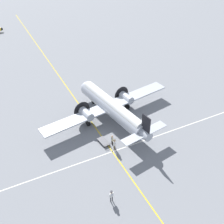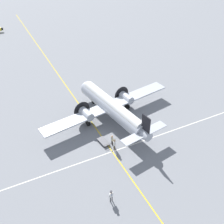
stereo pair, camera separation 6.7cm
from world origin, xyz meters
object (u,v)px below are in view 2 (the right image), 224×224
(crew_foreground, at_px, (111,195))
(ramp_agent, at_px, (112,139))
(baggage_cart, at_px, (104,141))
(passenger_boarding, at_px, (114,144))
(suitcase_near_door, at_px, (113,144))
(airliner_main, at_px, (111,106))

(crew_foreground, height_order, ramp_agent, crew_foreground)
(crew_foreground, xyz_separation_m, baggage_cart, (9.15, -3.31, -0.79))
(ramp_agent, relative_size, baggage_cart, 0.76)
(crew_foreground, xyz_separation_m, ramp_agent, (8.32, -4.23, -0.05))
(passenger_boarding, relative_size, suitcase_near_door, 3.33)
(ramp_agent, bearing_deg, airliner_main, -24.47)
(baggage_cart, bearing_deg, ramp_agent, -139.88)
(crew_foreground, relative_size, baggage_cart, 0.78)
(ramp_agent, distance_m, suitcase_near_door, 0.82)
(airliner_main, distance_m, baggage_cart, 6.08)
(ramp_agent, relative_size, suitcase_near_door, 3.04)
(airliner_main, height_order, crew_foreground, airliner_main)
(ramp_agent, bearing_deg, baggage_cart, 47.61)
(passenger_boarding, relative_size, ramp_agent, 1.10)
(ramp_agent, bearing_deg, crew_foreground, 152.68)
(ramp_agent, xyz_separation_m, suitcase_near_door, (-0.28, -0.08, -0.76))
(airliner_main, xyz_separation_m, baggage_cart, (-4.61, 3.35, -2.12))
(passenger_boarding, height_order, baggage_cart, passenger_boarding)
(suitcase_near_door, bearing_deg, airliner_main, -22.36)
(ramp_agent, height_order, suitcase_near_door, ramp_agent)
(airliner_main, xyz_separation_m, crew_foreground, (-13.75, 6.66, -1.33))
(airliner_main, bearing_deg, passenger_boarding, 149.04)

